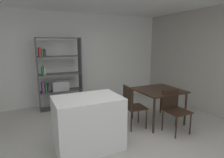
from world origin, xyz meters
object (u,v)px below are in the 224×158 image
kitchen_island (88,123)px  dining_chair_island_side (131,104)px  open_bookshelf (57,77)px  dining_chair_near (174,107)px  dining_table (158,93)px

kitchen_island → dining_chair_island_side: bearing=16.8°
open_bookshelf → dining_chair_island_side: (1.20, -1.97, -0.36)m
dining_chair_near → kitchen_island: bearing=174.0°
kitchen_island → dining_chair_island_side: size_ratio=1.22×
dining_table → dining_chair_island_side: 0.73m
open_bookshelf → kitchen_island: bearing=-87.2°
kitchen_island → dining_table: kitchen_island is taller
dining_table → dining_chair_near: size_ratio=1.14×
dining_chair_near → open_bookshelf: bearing=127.3°
dining_table → dining_chair_island_side: size_ratio=1.07×
open_bookshelf → dining_chair_near: (1.91, -2.47, -0.38)m
dining_table → dining_chair_island_side: (-0.71, 0.01, -0.15)m
kitchen_island → open_bookshelf: size_ratio=0.58×
dining_table → open_bookshelf: bearing=134.1°
kitchen_island → dining_chair_island_side: 1.14m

